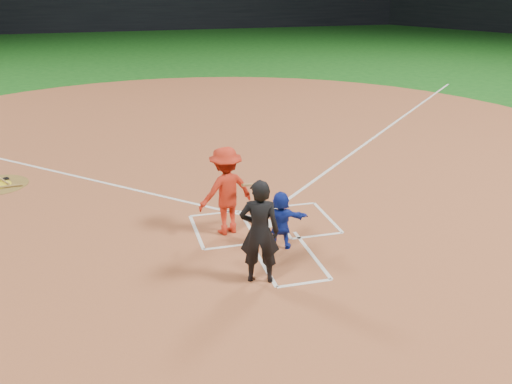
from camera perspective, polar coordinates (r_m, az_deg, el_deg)
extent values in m
plane|color=#155417|center=(13.32, 0.80, -3.29)|extent=(120.00, 120.00, 0.00)
cylinder|color=#975231|center=(18.79, -4.24, 4.09)|extent=(28.00, 28.00, 0.01)
cube|color=black|center=(59.87, -12.48, 17.01)|extent=(80.00, 1.20, 3.20)
cylinder|color=silver|center=(13.31, 0.80, -3.21)|extent=(0.60, 0.60, 0.02)
cylinder|color=olive|center=(17.47, -23.98, 1.08)|extent=(0.45, 0.77, 0.06)
cylinder|color=olive|center=(16.93, -23.72, 0.51)|extent=(0.84, 0.14, 0.06)
torus|color=black|center=(17.60, -23.75, 1.24)|extent=(0.19, 0.19, 0.05)
imported|color=#152CAB|center=(11.99, 2.47, -2.83)|extent=(1.23, 0.64, 1.27)
imported|color=black|center=(10.56, 0.36, -3.98)|extent=(0.86, 0.69, 2.04)
cube|color=white|center=(13.92, -4.12, -2.15)|extent=(1.22, 0.08, 0.01)
cube|color=white|center=(12.30, -2.44, -5.43)|extent=(1.22, 0.08, 0.01)
cube|color=white|center=(13.23, -0.75, -3.40)|extent=(0.08, 1.83, 0.01)
cube|color=white|center=(13.01, -5.97, -3.97)|extent=(0.08, 1.83, 0.01)
cube|color=white|center=(14.39, 3.55, -1.34)|extent=(1.22, 0.08, 0.01)
cube|color=white|center=(12.82, 6.15, -4.37)|extent=(1.22, 0.08, 0.01)
cube|color=white|center=(13.41, 2.32, -3.05)|extent=(0.08, 1.83, 0.01)
cube|color=white|center=(13.80, 7.16, -2.49)|extent=(0.08, 1.83, 0.01)
cube|color=white|center=(11.71, 0.49, -6.85)|extent=(0.08, 2.20, 0.01)
cube|color=white|center=(12.02, 5.57, -6.17)|extent=(0.08, 2.20, 0.01)
cube|color=white|center=(10.95, 4.87, -9.09)|extent=(1.10, 0.08, 0.01)
cube|color=white|center=(22.37, 13.21, 6.41)|extent=(14.21, 14.21, 0.01)
imported|color=red|center=(12.56, -3.02, 0.12)|extent=(1.44, 1.07, 1.99)
cylinder|color=olive|center=(12.51, -0.20, 0.74)|extent=(0.71, 0.56, 0.28)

